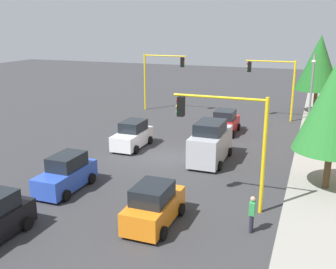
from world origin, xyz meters
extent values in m
plane|color=#353538|center=(0.00, 0.00, 0.00)|extent=(120.00, 120.00, 0.00)
cube|color=gray|center=(-5.00, 10.50, 0.07)|extent=(80.00, 4.00, 0.15)
cone|color=silver|center=(11.00, -3.00, 0.01)|extent=(0.01, 1.10, 1.10)
cylinder|color=yellow|center=(-14.00, 7.50, 2.84)|extent=(0.18, 0.18, 5.67)
cylinder|color=yellow|center=(-14.00, 5.25, 5.52)|extent=(0.12, 4.50, 0.12)
cube|color=black|center=(-14.00, 3.36, 4.94)|extent=(0.36, 0.32, 0.96)
sphere|color=red|center=(-14.00, 3.18, 5.24)|extent=(0.18, 0.18, 0.18)
sphere|color=yellow|center=(-14.00, 3.18, 4.94)|extent=(0.18, 0.18, 0.18)
sphere|color=green|center=(-14.00, 3.18, 4.64)|extent=(0.18, 0.18, 0.18)
cylinder|color=yellow|center=(6.00, 7.50, 2.85)|extent=(0.18, 0.18, 5.71)
cylinder|color=yellow|center=(6.00, 5.25, 5.56)|extent=(0.12, 4.50, 0.12)
cube|color=black|center=(6.00, 3.36, 4.98)|extent=(0.36, 0.32, 0.96)
sphere|color=red|center=(6.00, 3.18, 5.28)|extent=(0.18, 0.18, 0.18)
sphere|color=yellow|center=(6.00, 3.18, 4.98)|extent=(0.18, 0.18, 0.18)
sphere|color=green|center=(6.00, 3.18, 4.68)|extent=(0.18, 0.18, 0.18)
cylinder|color=yellow|center=(-14.00, -7.50, 2.94)|extent=(0.18, 0.18, 5.88)
cylinder|color=yellow|center=(-14.00, -5.25, 5.73)|extent=(0.12, 4.50, 0.12)
cube|color=black|center=(-14.00, -3.36, 5.15)|extent=(0.36, 0.32, 0.96)
sphere|color=red|center=(-14.00, -3.18, 5.45)|extent=(0.18, 0.18, 0.18)
sphere|color=yellow|center=(-14.00, -3.18, 5.15)|extent=(0.18, 0.18, 0.18)
sphere|color=green|center=(-14.00, -3.18, 4.85)|extent=(0.18, 0.18, 0.18)
cylinder|color=slate|center=(-4.00, 9.20, 3.50)|extent=(0.14, 0.14, 7.00)
cylinder|color=slate|center=(-3.10, 9.20, 6.80)|extent=(1.80, 0.10, 0.10)
ellipsoid|color=silver|center=(-2.20, 9.20, 6.65)|extent=(0.56, 0.28, 0.20)
cylinder|color=brown|center=(-18.00, 9.50, 1.34)|extent=(0.36, 0.36, 2.69)
cone|color=#1E6023|center=(-18.00, 9.50, 5.18)|extent=(4.30, 4.30, 5.38)
cylinder|color=brown|center=(2.00, 10.50, 1.26)|extent=(0.36, 0.36, 2.53)
cone|color=#28752D|center=(2.00, 10.50, 4.86)|extent=(4.05, 4.05, 5.06)
cube|color=#B2B5BA|center=(-0.42, 3.28, 1.09)|extent=(4.80, 1.90, 1.85)
cube|color=black|center=(-0.18, 3.28, 2.40)|extent=(2.50, 1.67, 0.76)
cylinder|color=black|center=(-1.91, 2.27, 0.30)|extent=(0.60, 0.20, 0.60)
cylinder|color=black|center=(-1.91, 4.29, 0.30)|extent=(0.60, 0.20, 0.60)
cylinder|color=black|center=(1.07, 2.27, 0.30)|extent=(0.60, 0.20, 0.60)
cylinder|color=black|center=(1.07, 4.29, 0.30)|extent=(0.60, 0.20, 0.60)
cube|color=red|center=(-7.77, 2.60, 0.69)|extent=(3.80, 1.77, 1.05)
cube|color=black|center=(-7.58, 2.60, 1.60)|extent=(1.97, 1.56, 0.76)
cylinder|color=black|center=(-8.95, 1.66, 0.30)|extent=(0.60, 0.20, 0.60)
cylinder|color=black|center=(-8.95, 3.55, 0.30)|extent=(0.60, 0.20, 0.60)
cylinder|color=black|center=(-6.59, 1.66, 0.30)|extent=(0.60, 0.20, 0.60)
cylinder|color=black|center=(-6.59, 3.55, 0.30)|extent=(0.60, 0.20, 0.60)
cube|color=white|center=(-1.33, -2.94, 0.69)|extent=(4.07, 1.67, 1.05)
cube|color=black|center=(-1.53, -2.94, 1.60)|extent=(2.11, 1.47, 0.76)
cylinder|color=black|center=(-0.07, -2.04, 0.30)|extent=(0.60, 0.20, 0.60)
cylinder|color=black|center=(-0.07, -3.83, 0.30)|extent=(0.60, 0.20, 0.60)
cylinder|color=black|center=(-2.59, -2.04, 0.30)|extent=(0.60, 0.20, 0.60)
cylinder|color=black|center=(-2.59, -3.83, 0.30)|extent=(0.60, 0.20, 0.60)
cube|color=blue|center=(7.02, -2.98, 0.69)|extent=(4.05, 1.60, 1.05)
cube|color=black|center=(6.81, -2.98, 1.60)|extent=(2.11, 1.41, 0.76)
cylinder|color=black|center=(8.27, -2.12, 0.30)|extent=(0.60, 0.20, 0.60)
cylinder|color=black|center=(8.27, -3.84, 0.30)|extent=(0.60, 0.20, 0.60)
cylinder|color=black|center=(5.76, -2.12, 0.30)|extent=(0.60, 0.20, 0.60)
cylinder|color=black|center=(5.76, -3.84, 0.30)|extent=(0.60, 0.20, 0.60)
cube|color=orange|center=(8.85, 3.08, 0.69)|extent=(3.85, 1.71, 1.05)
cube|color=black|center=(9.04, 3.08, 1.60)|extent=(2.00, 1.51, 0.76)
cylinder|color=black|center=(7.66, 2.17, 0.30)|extent=(0.60, 0.20, 0.60)
cylinder|color=black|center=(7.66, 4.00, 0.30)|extent=(0.60, 0.20, 0.60)
cylinder|color=black|center=(10.04, 2.17, 0.30)|extent=(0.60, 0.20, 0.60)
cylinder|color=black|center=(10.04, 4.00, 0.30)|extent=(0.60, 0.20, 0.60)
cylinder|color=black|center=(11.44, -1.98, 0.30)|extent=(0.60, 0.20, 0.60)
cylinder|color=#262638|center=(8.15, 7.39, 0.42)|extent=(0.16, 0.16, 0.85)
cylinder|color=#262638|center=(7.95, 7.39, 0.42)|extent=(0.16, 0.16, 0.85)
cube|color=green|center=(8.05, 7.39, 1.15)|extent=(0.40, 0.24, 0.60)
sphere|color=tan|center=(8.05, 7.39, 1.59)|extent=(0.22, 0.22, 0.22)
camera|label=1|loc=(24.06, 9.52, 8.93)|focal=42.27mm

